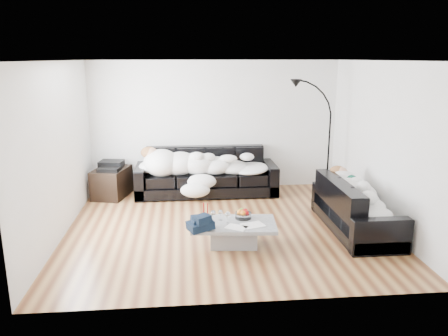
{
  "coord_description": "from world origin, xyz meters",
  "views": [
    {
      "loc": [
        -0.64,
        -6.55,
        2.64
      ],
      "look_at": [
        0.0,
        0.3,
        0.9
      ],
      "focal_mm": 35.0,
      "sensor_mm": 36.0,
      "label": 1
    }
  ],
  "objects": [
    {
      "name": "wine_glass_a",
      "position": [
        -0.14,
        -0.61,
        0.43
      ],
      "size": [
        0.08,
        0.08,
        0.16
      ],
      "primitive_type": "cylinder",
      "rotation": [
        0.0,
        0.0,
        -0.33
      ],
      "color": "white",
      "rests_on": "coffee_table"
    },
    {
      "name": "ground",
      "position": [
        0.0,
        0.0,
        0.0
      ],
      "size": [
        5.0,
        5.0,
        0.0
      ],
      "primitive_type": "plane",
      "color": "brown",
      "rests_on": "ground"
    },
    {
      "name": "ceiling",
      "position": [
        0.0,
        0.0,
        2.6
      ],
      "size": [
        5.0,
        5.0,
        0.0
      ],
      "primitive_type": "plane",
      "color": "white",
      "rests_on": "ground"
    },
    {
      "name": "wine_glass_b",
      "position": [
        -0.25,
        -0.69,
        0.44
      ],
      "size": [
        0.1,
        0.1,
        0.18
      ],
      "primitive_type": "cylinder",
      "rotation": [
        0.0,
        0.0,
        0.32
      ],
      "color": "white",
      "rests_on": "coffee_table"
    },
    {
      "name": "shoes",
      "position": [
        0.53,
        -0.1,
        0.05
      ],
      "size": [
        0.42,
        0.32,
        0.09
      ],
      "primitive_type": null,
      "rotation": [
        0.0,
        0.0,
        0.06
      ],
      "color": "#472311",
      "rests_on": "ground"
    },
    {
      "name": "wall_right",
      "position": [
        2.5,
        0.0,
        1.3
      ],
      "size": [
        0.02,
        4.5,
        2.6
      ],
      "primitive_type": "cube",
      "color": "silver",
      "rests_on": "ground"
    },
    {
      "name": "coffee_table",
      "position": [
        0.04,
        -0.73,
        0.17
      ],
      "size": [
        1.26,
        0.81,
        0.35
      ],
      "primitive_type": "cube",
      "rotation": [
        0.0,
        0.0,
        -0.09
      ],
      "color": "#939699",
      "rests_on": "ground"
    },
    {
      "name": "fruit_bowl",
      "position": [
        0.2,
        -0.57,
        0.42
      ],
      "size": [
        0.27,
        0.27,
        0.15
      ],
      "primitive_type": "cylinder",
      "rotation": [
        0.0,
        0.0,
        -0.12
      ],
      "color": "white",
      "rests_on": "coffee_table"
    },
    {
      "name": "newspaper_a",
      "position": [
        0.3,
        -0.85,
        0.36
      ],
      "size": [
        0.37,
        0.32,
        0.01
      ],
      "primitive_type": "cube",
      "rotation": [
        0.0,
        0.0,
        0.32
      ],
      "color": "silver",
      "rests_on": "coffee_table"
    },
    {
      "name": "candle_right",
      "position": [
        -0.32,
        -0.5,
        0.46
      ],
      "size": [
        0.04,
        0.04,
        0.22
      ],
      "primitive_type": "cylinder",
      "rotation": [
        0.0,
        0.0,
        -0.04
      ],
      "color": "maroon",
      "rests_on": "coffee_table"
    },
    {
      "name": "av_cabinet",
      "position": [
        -2.06,
        1.8,
        0.28
      ],
      "size": [
        0.75,
        0.93,
        0.56
      ],
      "primitive_type": "cube",
      "rotation": [
        0.0,
        0.0,
        -0.26
      ],
      "color": "black",
      "rests_on": "ground"
    },
    {
      "name": "sofa_back",
      "position": [
        -0.21,
        1.8,
        0.45
      ],
      "size": [
        2.76,
        0.95,
        0.9
      ],
      "primitive_type": "cube",
      "color": "black",
      "rests_on": "ground"
    },
    {
      "name": "wine_glass_c",
      "position": [
        -0.05,
        -0.76,
        0.44
      ],
      "size": [
        0.09,
        0.09,
        0.18
      ],
      "primitive_type": "cylinder",
      "rotation": [
        0.0,
        0.0,
        0.18
      ],
      "color": "white",
      "rests_on": "coffee_table"
    },
    {
      "name": "wall_back",
      "position": [
        0.0,
        2.25,
        1.3
      ],
      "size": [
        5.0,
        0.02,
        2.6
      ],
      "primitive_type": "cube",
      "color": "silver",
      "rests_on": "ground"
    },
    {
      "name": "wall_left",
      "position": [
        -2.5,
        0.0,
        1.3
      ],
      "size": [
        0.02,
        4.5,
        2.6
      ],
      "primitive_type": "cube",
      "color": "silver",
      "rests_on": "ground"
    },
    {
      "name": "sofa_right",
      "position": [
        2.02,
        -0.31,
        0.4
      ],
      "size": [
        0.84,
        1.96,
        0.79
      ],
      "primitive_type": "cube",
      "rotation": [
        0.0,
        0.0,
        1.57
      ],
      "color": "black",
      "rests_on": "ground"
    },
    {
      "name": "candle_left",
      "position": [
        -0.37,
        -0.52,
        0.47
      ],
      "size": [
        0.05,
        0.05,
        0.24
      ],
      "primitive_type": "cylinder",
      "rotation": [
        0.0,
        0.0,
        0.09
      ],
      "color": "maroon",
      "rests_on": "coffee_table"
    },
    {
      "name": "stereo",
      "position": [
        -2.06,
        1.8,
        0.63
      ],
      "size": [
        0.49,
        0.41,
        0.13
      ],
      "primitive_type": "cube",
      "rotation": [
        0.0,
        0.0,
        -0.16
      ],
      "color": "black",
      "rests_on": "av_cabinet"
    },
    {
      "name": "floor_lamp",
      "position": [
        2.1,
        1.37,
        1.0
      ],
      "size": [
        0.75,
        0.37,
        2.0
      ],
      "primitive_type": null,
      "rotation": [
        0.0,
        0.0,
        0.11
      ],
      "color": "black",
      "rests_on": "ground"
    },
    {
      "name": "navy_jacket",
      "position": [
        -0.45,
        -0.94,
        0.52
      ],
      "size": [
        0.46,
        0.44,
        0.18
      ],
      "primitive_type": null,
      "rotation": [
        0.0,
        0.0,
        0.56
      ],
      "color": "black",
      "rests_on": "coffee_table"
    },
    {
      "name": "newspaper_b",
      "position": [
        0.06,
        -0.91,
        0.36
      ],
      "size": [
        0.35,
        0.32,
        0.01
      ],
      "primitive_type": "cube",
      "rotation": [
        0.0,
        0.0,
        -0.54
      ],
      "color": "silver",
      "rests_on": "coffee_table"
    },
    {
      "name": "teal_cushion",
      "position": [
        1.96,
        0.29,
        0.72
      ],
      "size": [
        0.42,
        0.38,
        0.2
      ],
      "primitive_type": "ellipsoid",
      "rotation": [
        0.0,
        0.0,
        0.24
      ],
      "color": "#0B4F39",
      "rests_on": "sofa_right"
    },
    {
      "name": "sleeper_right",
      "position": [
        2.02,
        -0.31,
        0.63
      ],
      "size": [
        0.71,
        1.68,
        0.41
      ],
      "primitive_type": null,
      "rotation": [
        0.0,
        0.0,
        1.57
      ],
      "color": "white",
      "rests_on": "sofa_right"
    },
    {
      "name": "sleeper_back",
      "position": [
        -0.21,
        1.75,
        0.65
      ],
      "size": [
        2.33,
        0.81,
        0.47
      ],
      "primitive_type": null,
      "color": "white",
      "rests_on": "sofa_back"
    }
  ]
}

